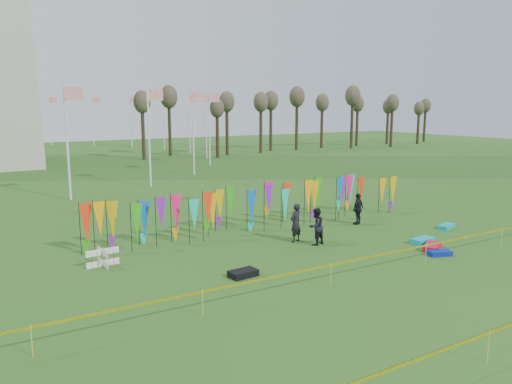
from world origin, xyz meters
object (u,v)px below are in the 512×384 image
person_mid (316,226)px  kite_bag_teal (446,226)px  kite_bag_blue (439,253)px  box_kite (103,258)px  kite_bag_black (243,273)px  kite_bag_red (432,247)px  person_left (296,223)px  person_right (358,209)px  kite_bag_turquoise (422,241)px

person_mid → kite_bag_teal: bearing=160.0°
kite_bag_blue → box_kite: bearing=155.3°
kite_bag_black → kite_bag_teal: bearing=4.5°
kite_bag_red → person_left: bearing=137.0°
box_kite → person_right: person_right is taller
kite_bag_turquoise → kite_bag_teal: 3.62m
box_kite → kite_bag_black: size_ratio=0.71×
person_mid → kite_bag_blue: person_mid is taller
box_kite → kite_bag_red: (13.52, -5.22, -0.26)m
box_kite → person_left: person_left is taller
person_left → kite_bag_black: person_left is taller
person_left → person_right: (5.03, 1.16, -0.06)m
kite_bag_blue → kite_bag_teal: (4.33, 3.06, 0.00)m
kite_bag_black → kite_bag_turquoise: bearing=-1.7°
box_kite → kite_bag_teal: size_ratio=0.70×
person_right → kite_bag_blue: bearing=62.0°
kite_bag_black → kite_bag_teal: kite_bag_black is taller
kite_bag_turquoise → kite_bag_red: (-0.48, -0.98, 0.01)m
person_right → kite_bag_red: 5.51m
box_kite → kite_bag_red: bearing=-21.1°
person_mid → person_left: bearing=-72.4°
person_mid → kite_bag_black: size_ratio=1.62×
person_mid → box_kite: bearing=-23.4°
person_mid → kite_bag_blue: (3.61, -4.15, -0.78)m
person_left → kite_bag_black: 5.57m
person_mid → kite_bag_blue: bearing=118.8°
kite_bag_red → kite_bag_blue: bearing=-121.3°
person_mid → kite_bag_turquoise: person_mid is taller
person_left → box_kite: bearing=-23.4°
person_left → kite_bag_teal: size_ratio=1.70×
person_right → kite_bag_black: person_right is taller
person_mid → kite_bag_black: (-5.12, -2.11, -0.75)m
kite_bag_turquoise → kite_bag_blue: size_ratio=1.19×
kite_bag_teal → person_right: bearing=137.4°
kite_bag_red → kite_bag_teal: kite_bag_red is taller
person_left → kite_bag_blue: size_ratio=1.87×
box_kite → kite_bag_black: 5.87m
person_right → kite_bag_black: 10.53m
person_left → person_right: size_ratio=1.07×
person_left → kite_bag_red: bearing=119.7°
kite_bag_turquoise → kite_bag_blue: bearing=-118.5°
kite_bag_turquoise → kite_bag_black: bearing=178.3°
kite_bag_turquoise → kite_bag_black: 9.69m
kite_bag_black → kite_bag_teal: 13.10m
box_kite → kite_bag_black: box_kite is taller
person_left → person_right: 5.16m
person_left → kite_bag_black: size_ratio=1.72×
box_kite → kite_bag_black: bearing=-42.6°
kite_bag_red → box_kite: bearing=158.9°
person_left → person_right: bearing=175.6°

